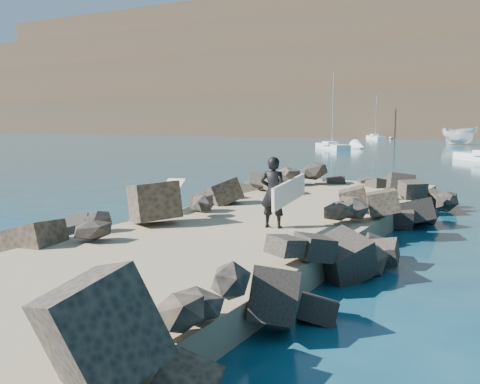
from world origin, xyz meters
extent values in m
plane|color=#0F384C|center=(0.00, 0.00, 0.00)|extent=(800.00, 800.00, 0.00)
cube|color=#8C7759|center=(0.00, -2.00, 0.30)|extent=(6.00, 26.00, 0.60)
cube|color=black|center=(-2.90, -1.50, 0.50)|extent=(2.60, 22.00, 1.00)
cube|color=black|center=(2.90, -1.50, 0.50)|extent=(2.60, 22.00, 1.00)
cube|color=white|center=(-3.28, 0.34, 1.04)|extent=(1.50, 2.40, 0.08)
imported|color=silver|center=(-3.19, 69.23, 1.30)|extent=(6.57, 6.53, 2.60)
imported|color=black|center=(0.87, -0.80, 1.52)|extent=(0.74, 0.55, 1.85)
cube|color=white|center=(1.32, -0.80, 1.57)|extent=(0.24, 2.29, 0.72)
cube|color=silver|center=(-20.23, 87.65, 0.25)|extent=(5.08, 6.63, 0.80)
cylinder|color=gray|center=(-20.23, 87.65, 4.41)|extent=(0.12, 0.12, 7.62)
cube|color=silver|center=(-20.23, 86.96, 0.75)|extent=(1.99, 2.23, 0.44)
cube|color=silver|center=(-15.06, 48.87, 0.25)|extent=(6.25, 7.16, 0.80)
cylinder|color=gray|center=(-15.06, 48.87, 4.90)|extent=(0.12, 0.12, 8.60)
cube|color=silver|center=(-15.06, 48.14, 0.75)|extent=(2.35, 2.49, 0.44)
cube|color=white|center=(-40.00, 152.00, 34.00)|extent=(10.00, 8.00, 4.00)
camera|label=1|loc=(6.75, -13.09, 3.33)|focal=40.00mm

